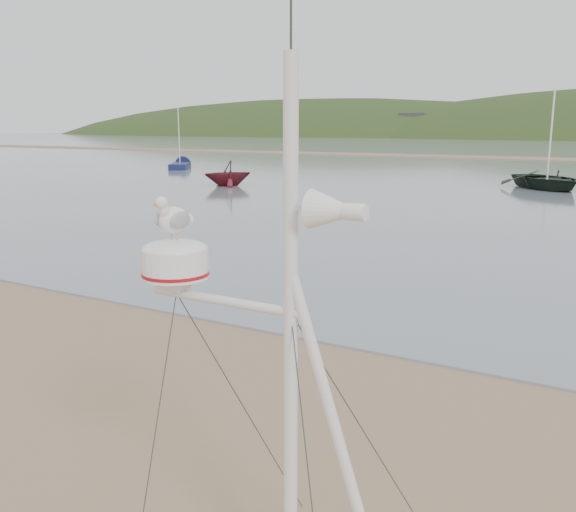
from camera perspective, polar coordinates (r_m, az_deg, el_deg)
The scene contains 5 objects.
ground at distance 8.22m, azimuth -16.06°, elevation -15.17°, with size 560.00×560.00×0.00m, color #84654C.
mast_rig at distance 4.81m, azimuth -0.75°, elevation -18.86°, with size 2.25×2.40×5.08m.
boat_dark at distance 39.32m, azimuth 23.34°, elevation 9.74°, with size 3.90×1.13×5.47m, color black.
boat_red at distance 38.55m, azimuth -5.69°, elevation 8.77°, with size 2.57×1.57×2.98m, color #5B141E.
sailboat_blue_near at distance 56.39m, azimuth -9.89°, elevation 8.42°, with size 4.49×5.84×6.01m.
Camera 1 is at (5.40, -4.98, 3.70)m, focal length 38.00 mm.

